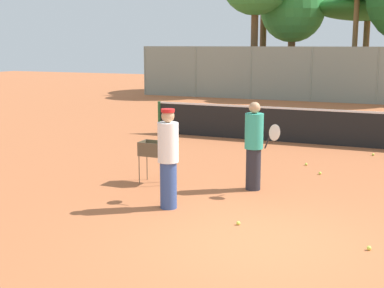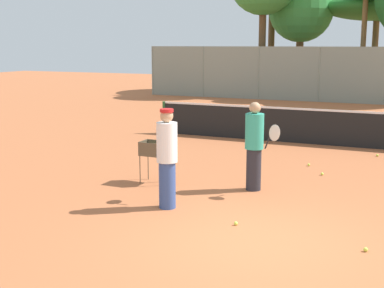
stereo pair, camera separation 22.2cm
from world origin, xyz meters
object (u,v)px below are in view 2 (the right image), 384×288
player_white_outfit (167,157)px  player_red_cap (254,145)px  tennis_net (347,128)px  ball_cart (153,152)px  parked_car (375,85)px

player_white_outfit → player_red_cap: (1.06, 1.81, -0.01)m
tennis_net → player_white_outfit: size_ratio=6.61×
tennis_net → player_red_cap: bearing=-100.2°
player_white_outfit → ball_cart: 1.87m
tennis_net → player_red_cap: (-1.01, -5.62, 0.37)m
ball_cart → player_white_outfit: bearing=-53.7°
parked_car → tennis_net: bearing=-87.0°
ball_cart → parked_car: 22.33m
player_red_cap → parked_car: bearing=117.5°
player_white_outfit → ball_cart: size_ratio=2.02×
player_red_cap → ball_cart: bearing=-143.6°
tennis_net → parked_car: (-0.86, 16.27, 0.10)m
player_white_outfit → parked_car: player_white_outfit is taller
tennis_net → player_white_outfit: player_white_outfit is taller
tennis_net → parked_car: 16.29m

